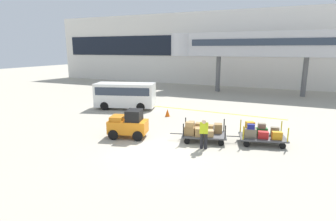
{
  "coord_description": "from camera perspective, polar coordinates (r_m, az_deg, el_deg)",
  "views": [
    {
      "loc": [
        5.57,
        -11.26,
        4.83
      ],
      "look_at": [
        -0.7,
        2.94,
        1.31
      ],
      "focal_mm": 29.06,
      "sensor_mm": 36.0,
      "label": 1
    }
  ],
  "objects": [
    {
      "name": "ground_plane",
      "position": [
        13.46,
        -2.37,
        -8.25
      ],
      "size": [
        120.0,
        120.0,
        0.0
      ],
      "primitive_type": "plane",
      "color": "#A8A08E"
    },
    {
      "name": "apron_lead_line",
      "position": [
        22.48,
        2.73,
        0.37
      ],
      "size": [
        16.32,
        0.95,
        0.01
      ],
      "primitive_type": "cube",
      "rotation": [
        0.0,
        0.0,
        -0.05
      ],
      "color": "yellow",
      "rests_on": "ground_plane"
    },
    {
      "name": "terminal_building",
      "position": [
        37.66,
        15.67,
        12.33
      ],
      "size": [
        58.13,
        2.51,
        9.67
      ],
      "color": "silver",
      "rests_on": "ground_plane"
    },
    {
      "name": "jet_bridge",
      "position": [
        31.6,
        15.75,
        13.11
      ],
      "size": [
        18.48,
        3.0,
        6.62
      ],
      "color": "#B7B7BC",
      "rests_on": "ground_plane"
    },
    {
      "name": "baggage_tug",
      "position": [
        15.22,
        -8.26,
        -2.89
      ],
      "size": [
        2.31,
        1.69,
        1.58
      ],
      "color": "orange",
      "rests_on": "ground_plane"
    },
    {
      "name": "baggage_cart_lead",
      "position": [
        14.66,
        7.19,
        -4.3
      ],
      "size": [
        3.09,
        1.95,
        1.11
      ],
      "color": "#4C4C4F",
      "rests_on": "ground_plane"
    },
    {
      "name": "baggage_cart_middle",
      "position": [
        14.92,
        18.92,
        -4.65
      ],
      "size": [
        3.09,
        1.95,
        1.12
      ],
      "color": "#4C4C4F",
      "rests_on": "ground_plane"
    },
    {
      "name": "baggage_handler",
      "position": [
        13.38,
        7.53,
        -4.56
      ],
      "size": [
        0.48,
        0.5,
        1.56
      ],
      "color": "black",
      "rests_on": "ground_plane"
    },
    {
      "name": "shuttle_van",
      "position": [
        22.69,
        -8.97,
        3.51
      ],
      "size": [
        5.14,
        3.19,
        2.1
      ],
      "color": "white",
      "rests_on": "ground_plane"
    },
    {
      "name": "safety_cone_far",
      "position": [
        19.86,
        -0.11,
        -0.47
      ],
      "size": [
        0.36,
        0.36,
        0.55
      ],
      "primitive_type": "cone",
      "color": "#EA590F",
      "rests_on": "ground_plane"
    }
  ]
}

